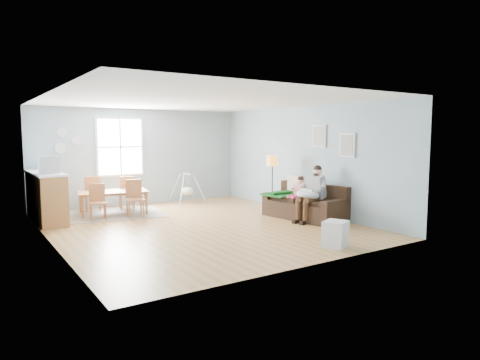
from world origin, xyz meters
TOP-DOWN VIEW (x-y plane):
  - room at (0.00, 0.00)m, footprint 8.40×9.40m
  - window at (-0.60, 3.46)m, footprint 1.32×0.08m
  - pictures at (2.97, -1.05)m, footprint 0.05×1.34m
  - wall_plates at (-2.00, 3.47)m, footprint 0.67×0.02m
  - sofa at (2.51, -0.68)m, footprint 1.10×2.10m
  - green_throw at (2.35, -0.02)m, footprint 0.99×0.83m
  - beige_pillow at (2.65, -0.13)m, footprint 0.14×0.48m
  - father at (2.42, -0.98)m, footprint 0.94×0.54m
  - nursing_pillow at (2.27, -1.00)m, footprint 0.53×0.51m
  - infant at (2.26, -0.96)m, footprint 0.20×0.35m
  - toddler at (2.41, -0.50)m, footprint 0.51×0.28m
  - floor_lamp at (2.38, 0.47)m, footprint 0.29×0.29m
  - storage_cube at (1.17, -2.93)m, footprint 0.53×0.51m
  - rug at (-1.16, 2.35)m, footprint 2.64×2.18m
  - dining_table at (-1.16, 2.35)m, footprint 1.81×1.21m
  - chair_sw at (-1.68, 1.84)m, footprint 0.44×0.44m
  - chair_se at (-0.84, 1.70)m, footprint 0.47×0.47m
  - chair_nw at (-1.49, 3.00)m, footprint 0.51×0.51m
  - chair_ne at (-0.64, 2.85)m, footprint 0.47×0.47m
  - counter at (-2.70, 2.35)m, footprint 0.64×2.04m
  - monitor at (-2.67, 1.97)m, footprint 0.42×0.40m
  - baby_swing at (1.11, 2.82)m, footprint 0.90×0.91m

SIDE VIEW (x-z plane):
  - rug at x=-1.16m, z-range 0.00..0.01m
  - storage_cube at x=1.17m, z-range 0.00..0.46m
  - sofa at x=2.51m, z-range -0.12..0.69m
  - dining_table at x=-1.16m, z-range 0.00..0.59m
  - baby_swing at x=1.11m, z-range -0.04..0.83m
  - chair_sw at x=-1.68m, z-range 0.05..0.89m
  - chair_ne at x=-0.64m, z-range 0.06..0.95m
  - chair_se at x=-0.84m, z-range 0.06..0.96m
  - green_throw at x=2.35m, z-range 0.50..0.54m
  - chair_nw at x=-1.49m, z-range 0.06..0.98m
  - counter at x=-2.70m, z-range 0.01..1.14m
  - nursing_pillow at x=2.27m, z-range 0.52..0.73m
  - toddler at x=2.41m, z-range 0.29..1.06m
  - father at x=2.42m, z-range 0.05..1.33m
  - infant at x=2.26m, z-range 0.64..0.77m
  - beige_pillow at x=2.65m, z-range 0.50..0.98m
  - floor_lamp at x=2.38m, z-range 0.47..1.91m
  - monitor at x=-2.67m, z-range 1.14..1.52m
  - window at x=-0.60m, z-range 0.84..2.46m
  - wall_plates at x=-2.00m, z-range 1.50..2.16m
  - pictures at x=2.97m, z-range 1.48..2.22m
  - room at x=0.00m, z-range 0.47..4.37m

